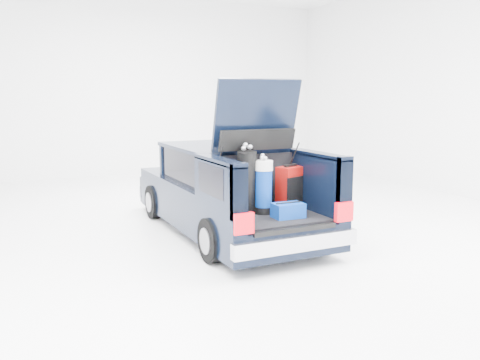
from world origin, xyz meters
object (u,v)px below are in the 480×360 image
red_suitcase (290,187)px  black_golf_bag (247,182)px  blue_duffel (288,210)px  blue_golf_bag (264,187)px  car (224,191)px

red_suitcase → black_golf_bag: bearing=162.5°
blue_duffel → blue_golf_bag: bearing=119.4°
blue_duffel → black_golf_bag: bearing=129.6°
car → blue_duffel: car is taller
blue_golf_bag → blue_duffel: blue_golf_bag is taller
car → blue_duffel: size_ratio=10.97×
black_golf_bag → blue_duffel: bearing=-31.4°
black_golf_bag → blue_golf_bag: size_ratio=1.16×
black_golf_bag → blue_golf_bag: bearing=-13.7°
car → blue_duffel: (0.16, -1.80, 0.03)m
blue_golf_bag → blue_duffel: 0.50m
blue_golf_bag → black_golf_bag: bearing=149.6°
black_golf_bag → blue_duffel: (0.38, -0.50, -0.34)m
car → blue_golf_bag: car is taller
red_suitcase → blue_duffel: red_suitcase is taller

